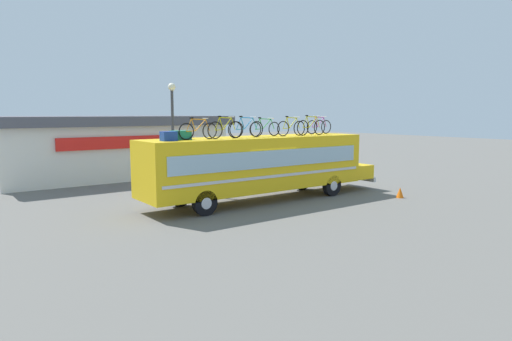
# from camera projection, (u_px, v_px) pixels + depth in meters

# --- Properties ---
(ground_plane) EXTENTS (120.00, 120.00, 0.00)m
(ground_plane) POSITION_uv_depth(u_px,v_px,m) (257.00, 201.00, 20.41)
(ground_plane) COLOR #605E59
(bus) EXTENTS (12.44, 2.52, 2.95)m
(bus) POSITION_uv_depth(u_px,v_px,m) (261.00, 164.00, 20.31)
(bus) COLOR yellow
(bus) RESTS_ON ground
(luggage_bag_1) EXTENTS (0.56, 0.43, 0.37)m
(luggage_bag_1) POSITION_uv_depth(u_px,v_px,m) (169.00, 136.00, 17.04)
(luggage_bag_1) COLOR #193899
(luggage_bag_1) RESTS_ON bus
(luggage_bag_2) EXTENTS (0.75, 0.47, 0.37)m
(luggage_bag_2) POSITION_uv_depth(u_px,v_px,m) (181.00, 135.00, 17.77)
(luggage_bag_2) COLOR #1E7F66
(luggage_bag_2) RESTS_ON bus
(rooftop_bicycle_1) EXTENTS (1.75, 0.44, 0.90)m
(rooftop_bicycle_1) POSITION_uv_depth(u_px,v_px,m) (198.00, 130.00, 17.89)
(rooftop_bicycle_1) COLOR black
(rooftop_bicycle_1) RESTS_ON bus
(rooftop_bicycle_2) EXTENTS (1.71, 0.44, 0.96)m
(rooftop_bicycle_2) POSITION_uv_depth(u_px,v_px,m) (225.00, 129.00, 18.62)
(rooftop_bicycle_2) COLOR black
(rooftop_bicycle_2) RESTS_ON bus
(rooftop_bicycle_3) EXTENTS (1.80, 0.44, 0.95)m
(rooftop_bicycle_3) POSITION_uv_depth(u_px,v_px,m) (247.00, 128.00, 19.45)
(rooftop_bicycle_3) COLOR black
(rooftop_bicycle_3) RESTS_ON bus
(rooftop_bicycle_4) EXTENTS (1.76, 0.44, 0.88)m
(rooftop_bicycle_4) POSITION_uv_depth(u_px,v_px,m) (265.00, 128.00, 20.45)
(rooftop_bicycle_4) COLOR black
(rooftop_bicycle_4) RESTS_ON bus
(rooftop_bicycle_5) EXTENTS (1.70, 0.44, 0.94)m
(rooftop_bicycle_5) POSITION_uv_depth(u_px,v_px,m) (291.00, 128.00, 20.77)
(rooftop_bicycle_5) COLOR black
(rooftop_bicycle_5) RESTS_ON bus
(rooftop_bicycle_6) EXTENTS (1.83, 0.44, 0.98)m
(rooftop_bicycle_6) POSITION_uv_depth(u_px,v_px,m) (311.00, 127.00, 21.45)
(rooftop_bicycle_6) COLOR black
(rooftop_bicycle_6) RESTS_ON bus
(rooftop_bicycle_7) EXTENTS (1.72, 0.44, 0.94)m
(rooftop_bicycle_7) POSITION_uv_depth(u_px,v_px,m) (319.00, 126.00, 22.82)
(rooftop_bicycle_7) COLOR black
(rooftop_bicycle_7) RESTS_ON bus
(roadside_building) EXTENTS (14.47, 9.21, 3.83)m
(roadside_building) POSITION_uv_depth(u_px,v_px,m) (105.00, 145.00, 29.34)
(roadside_building) COLOR silver
(roadside_building) RESTS_ON ground
(traffic_cone) EXTENTS (0.36, 0.36, 0.50)m
(traffic_cone) POSITION_uv_depth(u_px,v_px,m) (400.00, 193.00, 21.23)
(traffic_cone) COLOR orange
(traffic_cone) RESTS_ON ground
(street_lamp) EXTENTS (0.38, 0.38, 5.50)m
(street_lamp) POSITION_uv_depth(u_px,v_px,m) (173.00, 123.00, 22.24)
(street_lamp) COLOR #38383D
(street_lamp) RESTS_ON ground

